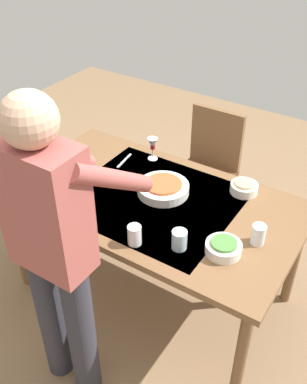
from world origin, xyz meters
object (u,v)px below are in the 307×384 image
Objects in this scene: dining_table at (153,209)px; side_bowl_bread at (244,187)px; water_cup_near_left at (135,235)px; water_cup_near_right at (179,240)px; water_cup_far_left at (258,234)px; person_server at (55,246)px; side_bowl_salad at (223,247)px; dinner_plate_near at (42,189)px; serving_bowl_pasta at (163,188)px; wine_bottle at (79,181)px; chair_near at (209,163)px; wine_glass_left at (153,145)px.

dining_table is 10.44× the size of side_bowl_bread.
water_cup_near_right is at bearing -155.41° from water_cup_near_left.
water_cup_near_left is 0.62m from water_cup_far_left.
person_server is (0.04, 0.74, 0.27)m from dining_table.
side_bowl_salad is at bearing 102.75° from side_bowl_bread.
water_cup_near_right is at bearing 38.07° from water_cup_far_left.
side_bowl_salad reaches higher than dinner_plate_near.
serving_bowl_pasta is at bearing -98.67° from dining_table.
dinner_plate_near is at bearing 30.76° from serving_bowl_pasta.
side_bowl_salad is (-0.40, -0.18, -0.02)m from water_cup_near_left.
person_server reaches higher than water_cup_far_left.
water_cup_near_left is 0.22m from water_cup_near_right.
water_cup_near_left is (-0.48, 0.15, -0.06)m from wine_bottle.
dining_table is 0.13m from serving_bowl_pasta.
dining_table is at bearing 81.33° from serving_bowl_pasta.
serving_bowl_pasta is 0.47m from side_bowl_bread.
chair_near reaches higher than water_cup_far_left.
wine_bottle is (0.30, 1.07, 0.35)m from chair_near.
serving_bowl_pasta is (-0.25, 0.28, -0.07)m from wine_glass_left.
water_cup_far_left reaches higher than dining_table.
person_server is 15.62× the size of water_cup_near_left.
dinner_plate_near is (0.72, -0.08, -0.05)m from water_cup_near_left.
water_cup_near_left is at bearing 173.51° from dinner_plate_near.
chair_near reaches higher than dining_table.
side_bowl_salad is (-0.20, -0.09, -0.02)m from water_cup_near_right.
wine_glass_left reaches higher than water_cup_far_left.
chair_near is 1.28m from dinner_plate_near.
side_bowl_bread is at bearing -57.59° from water_cup_far_left.
chair_near reaches higher than side_bowl_bread.
chair_near is at bearing -47.66° from side_bowl_bread.
wine_glass_left is 0.38m from serving_bowl_pasta.
water_cup_near_right is 0.35× the size of serving_bowl_pasta.
dinner_plate_near is at bearing -6.49° from water_cup_near_left.
person_server is 0.62m from wine_bottle.
person_server reaches higher than dinner_plate_near.
water_cup_near_right is at bearing -127.53° from person_server.
chair_near is 6.03× the size of wine_glass_left.
person_server is 0.43m from water_cup_near_left.
water_cup_near_right is 0.40m from water_cup_far_left.
dining_table is 0.56m from side_bowl_salad.
serving_bowl_pasta is at bearing 95.71° from chair_near.
water_cup_near_left is (-0.16, -0.38, -0.14)m from person_server.
wine_glass_left is at bearing 70.60° from chair_near.
wine_glass_left is at bearing -63.57° from water_cup_near_left.
water_cup_near_left is at bearing 67.97° from side_bowl_bread.
water_cup_near_left is 0.44m from side_bowl_salad.
chair_near reaches higher than wine_glass_left.
water_cup_far_left is (-0.87, 0.38, -0.05)m from wine_glass_left.
wine_bottle reaches higher than dining_table.
wine_bottle is 2.73× the size of water_cup_far_left.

